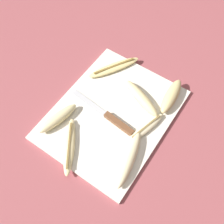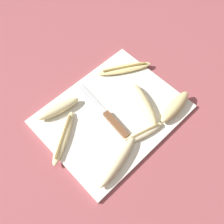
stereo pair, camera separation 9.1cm
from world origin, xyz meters
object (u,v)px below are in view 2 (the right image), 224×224
(banana_mellow_near, at_px, (144,103))
(banana_golden_short, at_px, (125,69))
(banana_cream_curved, at_px, (117,161))
(banana_ripe_center, at_px, (63,137))
(banana_soft_right, at_px, (59,109))
(banana_pale_long, at_px, (142,134))
(banana_spotted_left, at_px, (175,107))
(knife, at_px, (111,120))

(banana_mellow_near, relative_size, banana_golden_short, 0.88)
(banana_cream_curved, relative_size, banana_ripe_center, 1.09)
(banana_ripe_center, bearing_deg, banana_soft_right, 59.17)
(banana_golden_short, xyz_separation_m, banana_soft_right, (-0.29, 0.03, 0.01))
(banana_soft_right, height_order, banana_pale_long, banana_soft_right)
(banana_mellow_near, height_order, banana_cream_curved, same)
(banana_mellow_near, height_order, banana_spotted_left, banana_spotted_left)
(knife, relative_size, banana_golden_short, 1.34)
(banana_soft_right, bearing_deg, banana_cream_curved, -87.13)
(banana_spotted_left, bearing_deg, banana_mellow_near, 128.44)
(knife, xyz_separation_m, banana_soft_right, (-0.10, 0.15, 0.01))
(knife, xyz_separation_m, banana_ripe_center, (-0.16, 0.06, 0.00))
(banana_spotted_left, relative_size, banana_pale_long, 0.99)
(banana_golden_short, bearing_deg, banana_cream_curved, -138.84)
(banana_golden_short, xyz_separation_m, banana_ripe_center, (-0.35, -0.06, 0.00))
(banana_soft_right, distance_m, banana_pale_long, 0.30)
(knife, height_order, banana_golden_short, banana_golden_short)
(banana_cream_curved, distance_m, banana_soft_right, 0.28)
(knife, distance_m, banana_ripe_center, 0.17)
(knife, xyz_separation_m, banana_cream_curved, (-0.09, -0.12, 0.01))
(knife, xyz_separation_m, banana_pale_long, (0.04, -0.11, 0.00))
(banana_pale_long, bearing_deg, banana_spotted_left, -4.37)
(banana_spotted_left, relative_size, banana_soft_right, 1.02)
(banana_golden_short, distance_m, banana_soft_right, 0.30)
(banana_mellow_near, distance_m, banana_golden_short, 0.17)
(banana_cream_curved, bearing_deg, banana_pale_long, 5.70)
(banana_cream_curved, height_order, banana_soft_right, banana_soft_right)
(banana_cream_curved, bearing_deg, banana_soft_right, 92.87)
(banana_cream_curved, relative_size, banana_pale_long, 1.23)
(banana_spotted_left, xyz_separation_m, banana_soft_right, (-0.29, 0.27, -0.00))
(banana_pale_long, bearing_deg, banana_mellow_near, 38.94)
(knife, height_order, banana_ripe_center, banana_ripe_center)
(banana_mellow_near, relative_size, banana_soft_right, 1.13)
(banana_golden_short, height_order, banana_cream_curved, banana_cream_curved)
(banana_spotted_left, bearing_deg, banana_soft_right, 137.03)
(banana_golden_short, relative_size, banana_ripe_center, 1.10)
(banana_golden_short, xyz_separation_m, banana_cream_curved, (-0.28, -0.24, 0.01))
(banana_cream_curved, height_order, banana_ripe_center, banana_cream_curved)
(banana_pale_long, bearing_deg, banana_soft_right, 118.20)
(banana_golden_short, relative_size, banana_soft_right, 1.28)
(banana_spotted_left, distance_m, banana_soft_right, 0.40)
(banana_mellow_near, bearing_deg, banana_pale_long, -141.06)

